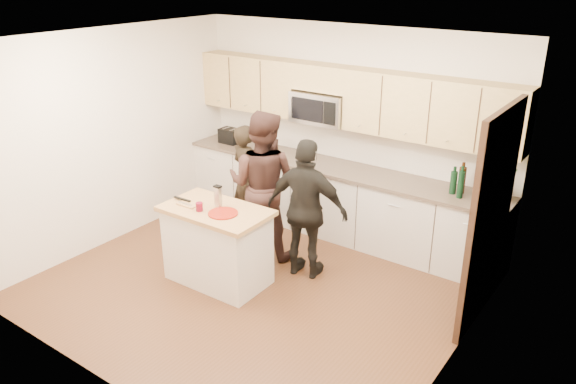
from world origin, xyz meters
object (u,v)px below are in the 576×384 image
Objects in this scene: toaster at (230,136)px; woman_right at (307,210)px; woman_center at (263,185)px; woman_left at (246,178)px; island at (217,245)px.

woman_right is (2.11, -1.13, -0.22)m from toaster.
woman_right is at bearing 154.02° from woman_center.
woman_left is at bearing -50.42° from woman_center.
woman_left is at bearing -36.47° from toaster.
woman_left is 0.89× the size of woman_right.
woman_center is 1.11× the size of woman_right.
woman_center reaches higher than island.
toaster is at bearing -51.26° from woman_center.
woman_right reaches higher than toaster.
woman_left is 0.76m from woman_center.
island is 0.96m from woman_center.
island is at bearing 33.86° from woman_right.
woman_center is (-0.00, 0.84, 0.46)m from island.
woman_center reaches higher than woman_right.
woman_right is (0.73, 0.70, 0.37)m from island.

